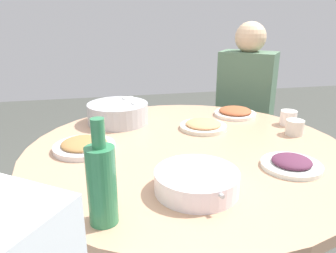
{
  "coord_description": "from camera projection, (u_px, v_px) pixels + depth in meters",
  "views": [
    {
      "loc": [
        1.2,
        -0.34,
        1.26
      ],
      "look_at": [
        -0.01,
        -0.08,
        0.84
      ],
      "focal_mm": 35.25,
      "sensor_mm": 36.0,
      "label": 1
    }
  ],
  "objects": [
    {
      "name": "dish_tofu_braise",
      "position": [
        84.0,
        145.0,
        1.31
      ],
      "size": [
        0.24,
        0.24,
        0.05
      ],
      "color": "silver",
      "rests_on": "round_dining_table"
    },
    {
      "name": "dish_eggplant",
      "position": [
        292.0,
        163.0,
        1.16
      ],
      "size": [
        0.21,
        0.21,
        0.04
      ],
      "color": "white",
      "rests_on": "round_dining_table"
    },
    {
      "name": "stool_for_diner_right",
      "position": [
        240.0,
        169.0,
        2.31
      ],
      "size": [
        0.36,
        0.36,
        0.46
      ],
      "primitive_type": "cylinder",
      "color": "brown",
      "rests_on": "ground"
    },
    {
      "name": "diner_right",
      "position": [
        246.0,
        93.0,
        2.13
      ],
      "size": [
        0.47,
        0.46,
        0.76
      ],
      "color": "#2D333D",
      "rests_on": "stool_for_diner_right"
    },
    {
      "name": "rice_bowl",
      "position": [
        118.0,
        113.0,
        1.63
      ],
      "size": [
        0.3,
        0.3,
        0.11
      ],
      "color": "#B2B5BA",
      "rests_on": "round_dining_table"
    },
    {
      "name": "soup_bowl",
      "position": [
        197.0,
        182.0,
        1.01
      ],
      "size": [
        0.28,
        0.26,
        0.07
      ],
      "color": "white",
      "rests_on": "round_dining_table"
    },
    {
      "name": "tea_cup_far",
      "position": [
        288.0,
        118.0,
        1.61
      ],
      "size": [
        0.08,
        0.08,
        0.07
      ],
      "primitive_type": "cylinder",
      "color": "white",
      "rests_on": "round_dining_table"
    },
    {
      "name": "tea_cup_near",
      "position": [
        295.0,
        127.0,
        1.48
      ],
      "size": [
        0.08,
        0.08,
        0.07
      ],
      "primitive_type": "cylinder",
      "color": "silver",
      "rests_on": "round_dining_table"
    },
    {
      "name": "round_dining_table",
      "position": [
        187.0,
        168.0,
        1.37
      ],
      "size": [
        1.31,
        1.31,
        0.75
      ],
      "color": "#99999E",
      "rests_on": "ground"
    },
    {
      "name": "dish_shrimp",
      "position": [
        203.0,
        125.0,
        1.56
      ],
      "size": [
        0.22,
        0.22,
        0.04
      ],
      "color": "silver",
      "rests_on": "round_dining_table"
    },
    {
      "name": "dish_stirfry",
      "position": [
        235.0,
        112.0,
        1.76
      ],
      "size": [
        0.22,
        0.22,
        0.04
      ],
      "color": "white",
      "rests_on": "round_dining_table"
    },
    {
      "name": "green_bottle",
      "position": [
        102.0,
        183.0,
        0.83
      ],
      "size": [
        0.08,
        0.08,
        0.28
      ],
      "color": "#2F784C",
      "rests_on": "round_dining_table"
    }
  ]
}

